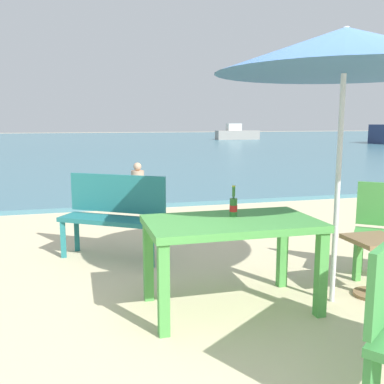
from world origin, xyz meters
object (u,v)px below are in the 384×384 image
(beer_bottle_amber, at_px, (233,206))
(bench_teal_center, at_px, (114,211))
(boat_tanker, at_px, (237,134))
(side_table_wood, at_px, (374,258))
(patio_umbrella, at_px, (345,51))
(picnic_table_green, at_px, (231,233))
(swimmer_person, at_px, (138,172))

(beer_bottle_amber, xyz_separation_m, bench_teal_center, (-0.88, 1.56, -0.31))
(beer_bottle_amber, relative_size, bench_teal_center, 0.22)
(bench_teal_center, bearing_deg, boat_tanker, 66.72)
(side_table_wood, distance_m, bench_teal_center, 2.78)
(patio_umbrella, xyz_separation_m, bench_teal_center, (-1.72, 1.78, -1.58))
(beer_bottle_amber, distance_m, boat_tanker, 32.38)
(picnic_table_green, bearing_deg, bench_teal_center, 115.98)
(beer_bottle_amber, bearing_deg, patio_umbrella, -14.81)
(patio_umbrella, height_order, boat_tanker, patio_umbrella)
(side_table_wood, bearing_deg, bench_teal_center, 140.30)
(picnic_table_green, bearing_deg, patio_umbrella, -6.51)
(beer_bottle_amber, bearing_deg, swimmer_person, 87.96)
(picnic_table_green, distance_m, side_table_wood, 1.35)
(bench_teal_center, height_order, swimmer_person, bench_teal_center)
(bench_teal_center, bearing_deg, picnic_table_green, -64.02)
(patio_umbrella, bearing_deg, boat_tanker, 70.78)
(picnic_table_green, xyz_separation_m, patio_umbrella, (0.91, -0.10, 1.47))
(side_table_wood, bearing_deg, patio_umbrella, -178.92)
(bench_teal_center, bearing_deg, swimmer_person, 79.74)
(picnic_table_green, height_order, side_table_wood, picnic_table_green)
(patio_umbrella, relative_size, side_table_wood, 4.26)
(beer_bottle_amber, bearing_deg, bench_teal_center, 119.38)
(bench_teal_center, relative_size, boat_tanker, 0.34)
(patio_umbrella, bearing_deg, side_table_wood, 1.08)
(picnic_table_green, relative_size, bench_teal_center, 1.17)
(picnic_table_green, bearing_deg, swimmer_person, 87.58)
(beer_bottle_amber, relative_size, swimmer_person, 0.65)
(picnic_table_green, relative_size, patio_umbrella, 0.61)
(picnic_table_green, relative_size, swimmer_person, 3.41)
(patio_umbrella, bearing_deg, bench_teal_center, 134.06)
(side_table_wood, distance_m, boat_tanker, 32.16)
(beer_bottle_amber, distance_m, swimmer_person, 7.99)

